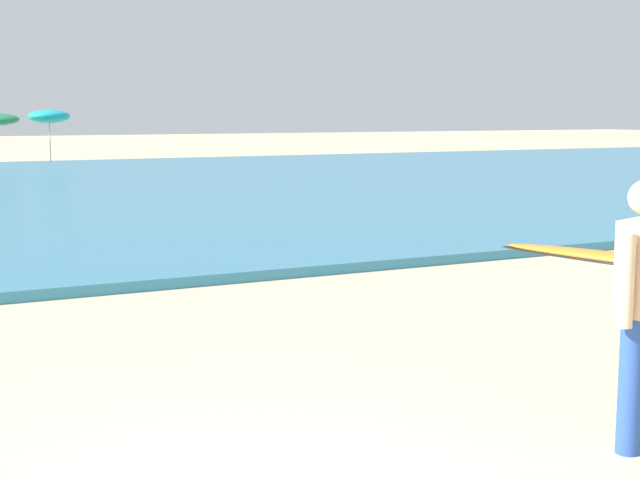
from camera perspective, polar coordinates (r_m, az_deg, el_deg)
beach_umbrella_7 at (r=40.70m, az=-16.70°, el=7.46°), size 1.75×1.77×2.25m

